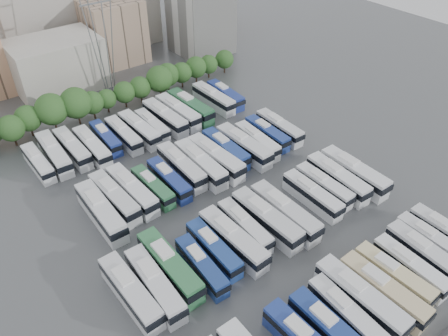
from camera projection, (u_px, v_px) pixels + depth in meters
ground at (234, 212)px, 71.46m from camera, size 220.00×220.00×0.00m
tree_line at (106, 95)px, 94.30m from camera, size 65.53×7.49×8.33m
city_buildings at (32, 43)px, 108.45m from camera, size 102.00×35.00×20.00m
apartment_tower at (200, 4)px, 116.44m from camera, size 14.00×14.00×26.00m
electricity_pylon at (97, 15)px, 92.60m from camera, size 9.00×6.91×33.83m
bus_r0_s5 at (331, 332)px, 52.22m from camera, size 2.87×12.44×3.89m
bus_r0_s6 at (346, 314)px, 54.35m from camera, size 3.02×11.59×3.60m
bus_r0_s7 at (361, 298)px, 55.83m from camera, size 3.17×13.47×4.21m
bus_r0_s8 at (383, 291)px, 56.86m from camera, size 3.20×12.81×3.99m
bus_r0_s9 at (394, 276)px, 58.97m from camera, size 3.01×11.72×3.65m
bus_r0_s10 at (410, 267)px, 60.25m from camera, size 2.78×11.40×3.56m
bus_r0_s11 at (425, 255)px, 61.81m from camera, size 3.30×12.39×3.85m
bus_r0_s12 at (432, 242)px, 63.99m from camera, size 2.56×11.26×3.53m
bus_r0_s13 at (446, 233)px, 65.32m from camera, size 2.59×11.54×3.62m
bus_r1_s0 at (131, 292)px, 56.65m from camera, size 3.13×12.90×4.02m
bus_r1_s1 at (155, 284)px, 57.62m from camera, size 3.23×12.84×4.00m
bus_r1_s2 at (170, 266)px, 59.97m from camera, size 2.93×13.37×4.19m
bus_r1_s3 at (202, 266)px, 60.43m from camera, size 2.94×11.03×3.43m
bus_r1_s4 at (214, 249)px, 62.86m from camera, size 2.69×11.37×3.55m
bus_r1_s5 at (233, 239)px, 63.92m from camera, size 3.38×13.26×4.13m
bus_r1_s6 at (245, 226)px, 66.46m from camera, size 2.91×11.46×3.57m
bus_r1_s7 at (267, 219)px, 67.18m from camera, size 3.40×13.66×4.26m
bus_r1_s8 at (285, 212)px, 68.42m from camera, size 3.02×13.66×4.28m
bus_r1_s10 at (312, 195)px, 72.05m from camera, size 2.73×11.88×3.72m
bus_r1_s11 at (324, 186)px, 74.00m from camera, size 2.52×11.51×3.61m
bus_r1_s12 at (338, 178)px, 75.28m from camera, size 3.38×13.04×4.06m
bus_r1_s13 at (354, 172)px, 76.41m from camera, size 3.12×13.67×4.28m
bus_r2_s1 at (101, 212)px, 68.49m from camera, size 3.12×13.70×4.29m
bus_r2_s2 at (114, 197)px, 71.34m from camera, size 3.47×13.02×4.05m
bus_r2_s3 at (132, 190)px, 72.74m from camera, size 3.41×13.11×4.08m
bus_r2_s4 at (153, 187)px, 73.96m from camera, size 2.72×10.86×3.39m
bus_r2_s5 at (169, 180)px, 75.37m from camera, size 2.54×11.40×3.57m
bus_r2_s6 at (181, 166)px, 77.95m from camera, size 3.04×13.00×4.06m
bus_r2_s7 at (201, 164)px, 78.43m from camera, size 3.16×13.48×4.21m
bus_r2_s8 at (216, 158)px, 79.88m from camera, size 3.67×13.80×4.29m
bus_r2_s9 at (226, 149)px, 82.42m from camera, size 2.91×12.35×3.86m
bus_r2_s10 at (244, 146)px, 82.95m from camera, size 3.43×13.58×4.23m
bus_r2_s11 at (257, 141)px, 84.74m from camera, size 3.14×11.90×3.70m
bus_r2_s12 at (267, 133)px, 86.98m from camera, size 2.71×11.47×3.58m
bus_r2_s13 at (279, 127)px, 88.55m from camera, size 2.89×12.10×3.78m
bus_r3_s0 at (38, 163)px, 79.29m from camera, size 2.67×11.13×3.48m
bus_r3_s1 at (54, 154)px, 81.07m from camera, size 3.18×13.08×4.08m
bus_r3_s2 at (72, 148)px, 82.64m from camera, size 2.96×12.54×3.92m
bus_r3_s3 at (92, 147)px, 83.03m from camera, size 2.74×12.45×3.90m
bus_r3_s4 at (106, 138)px, 85.81m from camera, size 2.70×11.04×3.44m
bus_r3_s5 at (124, 135)px, 86.48m from camera, size 2.59×11.82×3.71m
bus_r3_s6 at (139, 129)px, 87.84m from camera, size 3.24×12.65×3.94m
bus_r3_s7 at (152, 125)px, 89.47m from camera, size 2.48×11.01×3.45m
bus_r3_s8 at (165, 117)px, 91.27m from camera, size 3.53×13.42×4.17m
bus_r3_s9 at (178, 112)px, 93.17m from camera, size 3.51×13.34×4.15m
bus_r3_s10 at (190, 107)px, 94.70m from camera, size 3.66×13.78×4.28m
bus_r3_s12 at (213, 98)px, 98.03m from camera, size 3.13×12.83×4.00m
bus_r3_s13 at (225, 95)px, 99.64m from camera, size 2.98×11.83×3.68m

